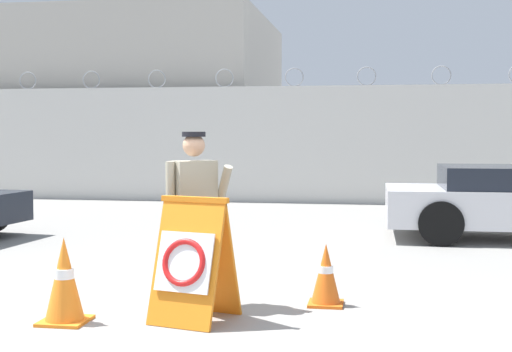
# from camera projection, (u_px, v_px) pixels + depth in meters

# --- Properties ---
(ground_plane) EXTENTS (90.00, 90.00, 0.00)m
(ground_plane) POSITION_uv_depth(u_px,v_px,m) (161.00, 317.00, 6.74)
(ground_plane) COLOR gray
(perimeter_wall) EXTENTS (36.00, 0.30, 3.33)m
(perimeter_wall) POSITION_uv_depth(u_px,v_px,m) (294.00, 144.00, 17.63)
(perimeter_wall) COLOR silver
(perimeter_wall) RESTS_ON ground_plane
(building_block) EXTENTS (9.39, 7.43, 5.27)m
(building_block) POSITION_uv_depth(u_px,v_px,m) (122.00, 104.00, 22.88)
(building_block) COLOR #B2ADA3
(building_block) RESTS_ON ground_plane
(barricade_sign) EXTENTS (0.79, 0.84, 1.16)m
(barricade_sign) POSITION_uv_depth(u_px,v_px,m) (193.00, 259.00, 6.58)
(barricade_sign) COLOR orange
(barricade_sign) RESTS_ON ground_plane
(security_guard) EXTENTS (0.65, 0.49, 1.76)m
(security_guard) POSITION_uv_depth(u_px,v_px,m) (194.00, 209.00, 7.15)
(security_guard) COLOR #232838
(security_guard) RESTS_ON ground_plane
(traffic_cone_near) EXTENTS (0.35, 0.35, 0.63)m
(traffic_cone_near) POSITION_uv_depth(u_px,v_px,m) (326.00, 275.00, 7.20)
(traffic_cone_near) COLOR orange
(traffic_cone_near) RESTS_ON ground_plane
(traffic_cone_mid) EXTENTS (0.42, 0.42, 0.79)m
(traffic_cone_mid) POSITION_uv_depth(u_px,v_px,m) (64.00, 280.00, 6.54)
(traffic_cone_mid) COLOR orange
(traffic_cone_mid) RESTS_ON ground_plane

